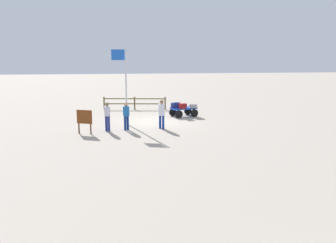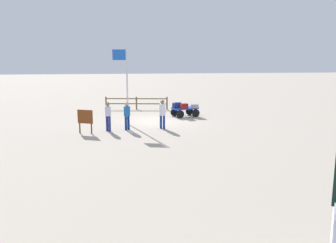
{
  "view_description": "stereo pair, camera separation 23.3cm",
  "coord_description": "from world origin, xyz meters",
  "px_view_note": "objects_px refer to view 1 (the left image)",
  "views": [
    {
      "loc": [
        2.28,
        23.24,
        4.36
      ],
      "look_at": [
        -0.06,
        6.0,
        1.08
      ],
      "focal_mm": 37.93,
      "sensor_mm": 36.0,
      "label": 1
    },
    {
      "loc": [
        2.05,
        23.27,
        4.36
      ],
      "look_at": [
        -0.06,
        6.0,
        1.08
      ],
      "focal_mm": 37.93,
      "sensor_mm": 36.0,
      "label": 2
    }
  ],
  "objects_px": {
    "suitcase_maroon": "(193,106)",
    "worker_supervisor": "(126,113)",
    "suitcase_grey": "(177,105)",
    "worker_trailing": "(107,114)",
    "suitcase_tan": "(183,106)",
    "flagpole": "(124,79)",
    "worker_lead": "(162,112)",
    "suitcase_navy": "(174,105)",
    "signboard": "(84,119)",
    "luggage_cart": "(183,110)"
  },
  "relations": [
    {
      "from": "worker_trailing",
      "to": "worker_supervisor",
      "type": "height_order",
      "value": "worker_trailing"
    },
    {
      "from": "suitcase_navy",
      "to": "suitcase_maroon",
      "type": "bearing_deg",
      "value": 169.1
    },
    {
      "from": "suitcase_navy",
      "to": "flagpole",
      "type": "relative_size",
      "value": 0.11
    },
    {
      "from": "suitcase_grey",
      "to": "worker_trailing",
      "type": "distance_m",
      "value": 6.4
    },
    {
      "from": "suitcase_maroon",
      "to": "worker_supervisor",
      "type": "height_order",
      "value": "worker_supervisor"
    },
    {
      "from": "flagpole",
      "to": "suitcase_tan",
      "type": "bearing_deg",
      "value": -154.83
    },
    {
      "from": "signboard",
      "to": "luggage_cart",
      "type": "bearing_deg",
      "value": -143.25
    },
    {
      "from": "flagpole",
      "to": "signboard",
      "type": "bearing_deg",
      "value": 47.11
    },
    {
      "from": "suitcase_maroon",
      "to": "worker_lead",
      "type": "height_order",
      "value": "worker_lead"
    },
    {
      "from": "luggage_cart",
      "to": "suitcase_grey",
      "type": "relative_size",
      "value": 4.58
    },
    {
      "from": "suitcase_maroon",
      "to": "signboard",
      "type": "relative_size",
      "value": 0.43
    },
    {
      "from": "worker_trailing",
      "to": "signboard",
      "type": "xyz_separation_m",
      "value": [
        1.25,
        0.48,
        -0.13
      ]
    },
    {
      "from": "worker_lead",
      "to": "signboard",
      "type": "bearing_deg",
      "value": 10.5
    },
    {
      "from": "suitcase_tan",
      "to": "signboard",
      "type": "xyz_separation_m",
      "value": [
        6.33,
        4.35,
        0.03
      ]
    },
    {
      "from": "worker_trailing",
      "to": "flagpole",
      "type": "distance_m",
      "value": 2.92
    },
    {
      "from": "suitcase_navy",
      "to": "flagpole",
      "type": "bearing_deg",
      "value": 34.42
    },
    {
      "from": "suitcase_grey",
      "to": "worker_lead",
      "type": "relative_size",
      "value": 0.26
    },
    {
      "from": "suitcase_grey",
      "to": "worker_supervisor",
      "type": "bearing_deg",
      "value": 48.47
    },
    {
      "from": "suitcase_tan",
      "to": "worker_lead",
      "type": "height_order",
      "value": "worker_lead"
    },
    {
      "from": "suitcase_navy",
      "to": "flagpole",
      "type": "xyz_separation_m",
      "value": [
        3.53,
        2.42,
        2.06
      ]
    },
    {
      "from": "worker_lead",
      "to": "luggage_cart",
      "type": "bearing_deg",
      "value": -116.89
    },
    {
      "from": "suitcase_tan",
      "to": "worker_trailing",
      "type": "bearing_deg",
      "value": 37.3
    },
    {
      "from": "suitcase_maroon",
      "to": "flagpole",
      "type": "bearing_deg",
      "value": 23.97
    },
    {
      "from": "suitcase_navy",
      "to": "signboard",
      "type": "height_order",
      "value": "signboard"
    },
    {
      "from": "suitcase_navy",
      "to": "worker_trailing",
      "type": "distance_m",
      "value": 6.32
    },
    {
      "from": "worker_trailing",
      "to": "signboard",
      "type": "height_order",
      "value": "worker_trailing"
    },
    {
      "from": "suitcase_grey",
      "to": "worker_supervisor",
      "type": "xyz_separation_m",
      "value": [
        3.64,
        4.11,
        0.16
      ]
    },
    {
      "from": "luggage_cart",
      "to": "suitcase_tan",
      "type": "xyz_separation_m",
      "value": [
        0.13,
        0.47,
        0.37
      ]
    },
    {
      "from": "suitcase_navy",
      "to": "suitcase_grey",
      "type": "distance_m",
      "value": 0.19
    },
    {
      "from": "worker_lead",
      "to": "flagpole",
      "type": "bearing_deg",
      "value": -37.01
    },
    {
      "from": "suitcase_grey",
      "to": "flagpole",
      "type": "distance_m",
      "value": 4.84
    },
    {
      "from": "suitcase_grey",
      "to": "worker_trailing",
      "type": "xyz_separation_m",
      "value": [
        4.73,
        4.32,
        0.15
      ]
    },
    {
      "from": "worker_trailing",
      "to": "worker_supervisor",
      "type": "bearing_deg",
      "value": -169.23
    },
    {
      "from": "suitcase_tan",
      "to": "worker_lead",
      "type": "relative_size",
      "value": 0.33
    },
    {
      "from": "worker_supervisor",
      "to": "suitcase_navy",
      "type": "bearing_deg",
      "value": -129.71
    },
    {
      "from": "worker_trailing",
      "to": "flagpole",
      "type": "bearing_deg",
      "value": -117.57
    },
    {
      "from": "signboard",
      "to": "worker_lead",
      "type": "bearing_deg",
      "value": -169.5
    },
    {
      "from": "worker_trailing",
      "to": "suitcase_maroon",
      "type": "bearing_deg",
      "value": -144.97
    },
    {
      "from": "suitcase_tan",
      "to": "flagpole",
      "type": "relative_size",
      "value": 0.12
    },
    {
      "from": "suitcase_navy",
      "to": "worker_trailing",
      "type": "relative_size",
      "value": 0.31
    },
    {
      "from": "suitcase_maroon",
      "to": "suitcase_navy",
      "type": "bearing_deg",
      "value": -10.9
    },
    {
      "from": "suitcase_navy",
      "to": "worker_supervisor",
      "type": "bearing_deg",
      "value": 50.29
    },
    {
      "from": "suitcase_navy",
      "to": "worker_supervisor",
      "type": "relative_size",
      "value": 0.32
    },
    {
      "from": "luggage_cart",
      "to": "suitcase_maroon",
      "type": "height_order",
      "value": "suitcase_maroon"
    },
    {
      "from": "suitcase_navy",
      "to": "worker_supervisor",
      "type": "distance_m",
      "value": 5.43
    },
    {
      "from": "suitcase_grey",
      "to": "worker_supervisor",
      "type": "height_order",
      "value": "worker_supervisor"
    },
    {
      "from": "suitcase_maroon",
      "to": "suitcase_tan",
      "type": "height_order",
      "value": "suitcase_tan"
    },
    {
      "from": "worker_trailing",
      "to": "worker_supervisor",
      "type": "distance_m",
      "value": 1.1
    },
    {
      "from": "luggage_cart",
      "to": "suitcase_navy",
      "type": "relative_size",
      "value": 3.85
    },
    {
      "from": "suitcase_tan",
      "to": "worker_supervisor",
      "type": "distance_m",
      "value": 5.43
    }
  ]
}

